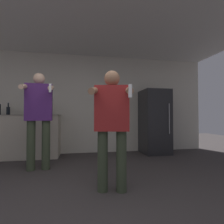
% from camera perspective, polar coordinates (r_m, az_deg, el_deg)
% --- Properties ---
extents(ground_plane, '(14.00, 14.00, 0.00)m').
position_cam_1_polar(ground_plane, '(1.89, -12.96, -31.53)').
color(ground_plane, '#383333').
extents(wall_back, '(7.00, 0.06, 2.55)m').
position_cam_1_polar(wall_back, '(4.64, -11.17, 2.65)').
color(wall_back, beige).
rests_on(wall_back, ground_plane).
extents(ceiling_slab, '(7.00, 3.49, 0.05)m').
position_cam_1_polar(ceiling_slab, '(3.52, -11.47, 26.15)').
color(ceiling_slab, silver).
rests_on(ceiling_slab, wall_back).
extents(refrigerator, '(0.66, 0.74, 1.62)m').
position_cam_1_polar(refrigerator, '(4.65, 13.72, -3.05)').
color(refrigerator, '#262628').
rests_on(refrigerator, ground_plane).
extents(counter, '(1.54, 0.60, 0.98)m').
position_cam_1_polar(counter, '(4.51, -26.46, -7.07)').
color(counter, '#BCB29E').
rests_on(counter, ground_plane).
extents(bottle_amber_bourbon, '(0.09, 0.09, 0.33)m').
position_cam_1_polar(bottle_amber_bourbon, '(4.40, -19.87, 0.78)').
color(bottle_amber_bourbon, black).
rests_on(bottle_amber_bourbon, counter).
extents(bottle_clear_vodka, '(0.08, 0.08, 0.29)m').
position_cam_1_polar(bottle_clear_vodka, '(4.63, -30.79, 0.49)').
color(bottle_clear_vodka, black).
rests_on(bottle_clear_vodka, counter).
extents(bottle_brown_liquor, '(0.07, 0.07, 0.33)m').
position_cam_1_polar(bottle_brown_liquor, '(4.43, -22.08, 0.74)').
color(bottle_brown_liquor, maroon).
rests_on(bottle_brown_liquor, counter).
extents(person_woman_foreground, '(0.56, 0.59, 1.54)m').
position_cam_1_polar(person_woman_foreground, '(2.22, 0.00, -2.79)').
color(person_woman_foreground, '#38422D').
rests_on(person_woman_foreground, ground_plane).
extents(person_man_side, '(0.54, 0.53, 1.73)m').
position_cam_1_polar(person_man_side, '(3.38, -22.79, -0.67)').
color(person_man_side, '#38422D').
rests_on(person_man_side, ground_plane).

